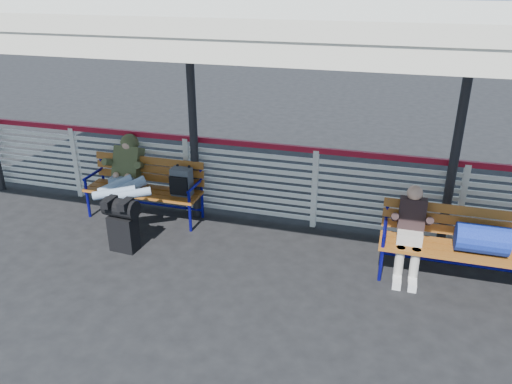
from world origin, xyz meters
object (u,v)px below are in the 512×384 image
(luggage_stack, at_px, (122,223))
(traveler_man, at_px, (124,183))
(bench_right, at_px, (470,239))
(companion_person, at_px, (410,232))
(bench_left, at_px, (154,182))

(luggage_stack, distance_m, traveler_man, 0.81)
(luggage_stack, bearing_deg, bench_right, 10.30)
(bench_right, height_order, traveler_man, traveler_man)
(luggage_stack, relative_size, traveler_man, 0.47)
(bench_right, relative_size, traveler_man, 1.10)
(traveler_man, distance_m, companion_person, 4.05)
(bench_right, xyz_separation_m, traveler_man, (-4.72, 0.22, 0.08))
(luggage_stack, xyz_separation_m, bench_right, (4.37, 0.47, 0.18))
(bench_left, bearing_deg, bench_right, -7.38)
(luggage_stack, height_order, traveler_man, traveler_man)
(bench_left, height_order, bench_right, same)
(companion_person, bearing_deg, bench_left, 171.19)
(luggage_stack, relative_size, bench_left, 0.42)
(bench_right, bearing_deg, traveler_man, 177.32)
(bench_left, bearing_deg, traveler_man, -131.33)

